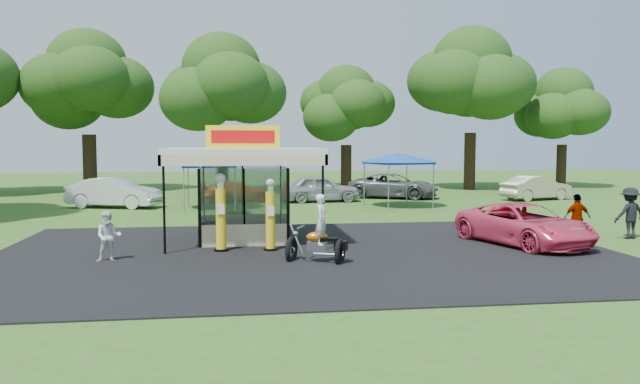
# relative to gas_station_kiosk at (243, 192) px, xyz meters

# --- Properties ---
(ground) EXTENTS (120.00, 120.00, 0.00)m
(ground) POSITION_rel_gas_station_kiosk_xyz_m (2.00, -4.99, -1.78)
(ground) COLOR #325A1C
(ground) RESTS_ON ground
(asphalt_apron) EXTENTS (20.00, 14.00, 0.04)m
(asphalt_apron) POSITION_rel_gas_station_kiosk_xyz_m (2.00, -2.99, -1.76)
(asphalt_apron) COLOR black
(asphalt_apron) RESTS_ON ground
(gas_station_kiosk) EXTENTS (5.40, 5.40, 4.18)m
(gas_station_kiosk) POSITION_rel_gas_station_kiosk_xyz_m (0.00, 0.00, 0.00)
(gas_station_kiosk) COLOR white
(gas_station_kiosk) RESTS_ON ground
(gas_pump_left) EXTENTS (0.48, 0.48, 2.59)m
(gas_pump_left) POSITION_rel_gas_station_kiosk_xyz_m (-0.78, -2.28, -0.54)
(gas_pump_left) COLOR black
(gas_pump_left) RESTS_ON ground
(gas_pump_right) EXTENTS (0.46, 0.46, 2.45)m
(gas_pump_right) POSITION_rel_gas_station_kiosk_xyz_m (0.83, -2.37, -0.61)
(gas_pump_right) COLOR black
(gas_pump_right) RESTS_ON ground
(motorcycle) EXTENTS (1.88, 1.45, 2.14)m
(motorcycle) POSITION_rel_gas_station_kiosk_xyz_m (2.16, -4.58, -0.95)
(motorcycle) COLOR black
(motorcycle) RESTS_ON ground
(spare_tires) EXTENTS (1.09, 0.92, 0.88)m
(spare_tires) POSITION_rel_gas_station_kiosk_xyz_m (-1.14, -0.73, -1.36)
(spare_tires) COLOR black
(spare_tires) RESTS_ON ground
(a_frame_sign) EXTENTS (0.50, 0.48, 0.86)m
(a_frame_sign) POSITION_rel_gas_station_kiosk_xyz_m (10.41, -4.32, -1.34)
(a_frame_sign) COLOR #593819
(a_frame_sign) RESTS_ON ground
(kiosk_car) EXTENTS (2.82, 1.13, 0.96)m
(kiosk_car) POSITION_rel_gas_station_kiosk_xyz_m (-0.00, 2.21, -1.30)
(kiosk_car) COLOR yellow
(kiosk_car) RESTS_ON ground
(pink_sedan) EXTENTS (3.79, 5.71, 1.46)m
(pink_sedan) POSITION_rel_gas_station_kiosk_xyz_m (9.67, -2.43, -1.05)
(pink_sedan) COLOR #ED4067
(pink_sedan) RESTS_ON ground
(spectator_west) EXTENTS (0.81, 0.67, 1.53)m
(spectator_west) POSITION_rel_gas_station_kiosk_xyz_m (-4.09, -3.53, -1.02)
(spectator_west) COLOR white
(spectator_west) RESTS_ON ground
(spectator_east_a) EXTENTS (1.32, 0.86, 1.92)m
(spectator_east_a) POSITION_rel_gas_station_kiosk_xyz_m (14.25, -1.54, -0.82)
(spectator_east_a) COLOR black
(spectator_east_a) RESTS_ON ground
(spectator_east_b) EXTENTS (1.02, 0.43, 1.73)m
(spectator_east_b) POSITION_rel_gas_station_kiosk_xyz_m (11.97, -1.85, -0.92)
(spectator_east_b) COLOR gray
(spectator_east_b) RESTS_ON ground
(bg_car_a) EXTENTS (5.34, 3.21, 1.66)m
(bg_car_a) POSITION_rel_gas_station_kiosk_xyz_m (-6.82, 12.65, -0.95)
(bg_car_a) COLOR silver
(bg_car_a) RESTS_ON ground
(bg_car_b) EXTENTS (4.42, 1.89, 1.27)m
(bg_car_b) POSITION_rel_gas_station_kiosk_xyz_m (-0.08, 14.97, -1.15)
(bg_car_b) COLOR #AC3F0D
(bg_car_b) RESTS_ON ground
(bg_car_c) EXTENTS (4.90, 2.26, 1.63)m
(bg_car_c) POSITION_rel_gas_station_kiosk_xyz_m (4.87, 14.47, -0.97)
(bg_car_c) COLOR #9D9EA2
(bg_car_c) RESTS_ON ground
(bg_car_d) EXTENTS (6.26, 4.98, 1.58)m
(bg_car_d) POSITION_rel_gas_station_kiosk_xyz_m (9.93, 16.28, -0.99)
(bg_car_d) COLOR #555558
(bg_car_d) RESTS_ON ground
(bg_car_e) EXTENTS (4.88, 2.88, 1.52)m
(bg_car_e) POSITION_rel_gas_station_kiosk_xyz_m (18.44, 13.80, -1.02)
(bg_car_e) COLOR #B8AD8D
(bg_car_e) RESTS_ON ground
(tent_west) EXTENTS (4.06, 4.06, 2.84)m
(tent_west) POSITION_rel_gas_station_kiosk_xyz_m (-1.54, 11.42, 0.79)
(tent_west) COLOR gray
(tent_west) RESTS_ON ground
(tent_east) EXTENTS (4.31, 4.31, 3.01)m
(tent_east) POSITION_rel_gas_station_kiosk_xyz_m (8.76, 10.91, 0.94)
(tent_east) COLOR gray
(tent_east) RESTS_ON ground
(oak_far_b) EXTENTS (9.68, 9.68, 11.55)m
(oak_far_b) POSITION_rel_gas_station_kiosk_xyz_m (-10.73, 24.96, 5.59)
(oak_far_b) COLOR black
(oak_far_b) RESTS_ON ground
(oak_far_c) EXTENTS (9.35, 9.35, 11.02)m
(oak_far_c) POSITION_rel_gas_station_kiosk_xyz_m (-1.05, 21.98, 5.21)
(oak_far_c) COLOR black
(oak_far_c) RESTS_ON ground
(oak_far_d) EXTENTS (7.92, 7.92, 9.43)m
(oak_far_d) POSITION_rel_gas_station_kiosk_xyz_m (8.58, 25.88, 4.23)
(oak_far_d) COLOR black
(oak_far_d) RESTS_ON ground
(oak_far_e) EXTENTS (10.10, 10.10, 12.03)m
(oak_far_e) POSITION_rel_gas_station_kiosk_xyz_m (17.56, 22.67, 5.89)
(oak_far_e) COLOR black
(oak_far_e) RESTS_ON ground
(oak_far_f) EXTENTS (7.73, 7.73, 9.31)m
(oak_far_f) POSITION_rel_gas_station_kiosk_xyz_m (25.78, 24.00, 4.19)
(oak_far_f) COLOR black
(oak_far_f) RESTS_ON ground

